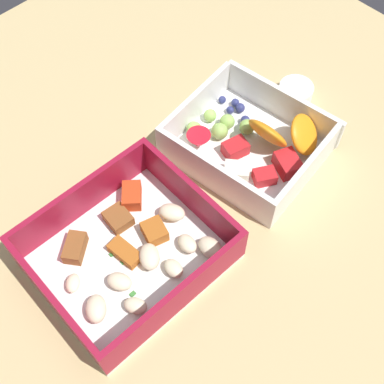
# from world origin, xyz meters

# --- Properties ---
(table_surface) EXTENTS (0.80, 0.80, 0.02)m
(table_surface) POSITION_xyz_m (0.00, 0.00, 0.01)
(table_surface) COLOR tan
(table_surface) RESTS_ON ground
(pasta_container) EXTENTS (0.18, 0.16, 0.05)m
(pasta_container) POSITION_xyz_m (-0.10, -0.01, 0.04)
(pasta_container) COLOR white
(pasta_container) RESTS_ON table_surface
(fruit_bowl) EXTENTS (0.16, 0.17, 0.06)m
(fruit_bowl) POSITION_xyz_m (0.09, -0.01, 0.04)
(fruit_bowl) COLOR white
(fruit_bowl) RESTS_ON table_surface
(paper_cup_liner) EXTENTS (0.04, 0.04, 0.02)m
(paper_cup_liner) POSITION_xyz_m (0.19, 0.01, 0.03)
(paper_cup_liner) COLOR white
(paper_cup_liner) RESTS_ON table_surface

